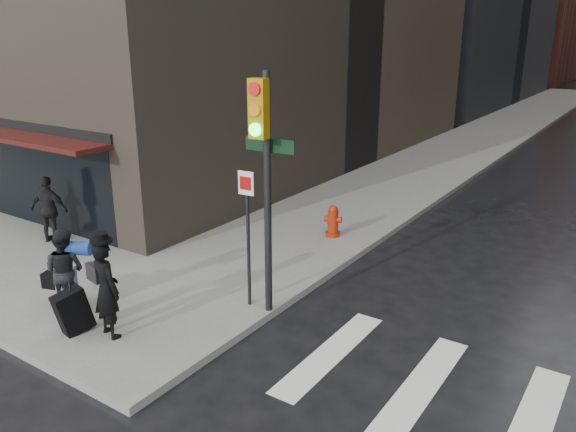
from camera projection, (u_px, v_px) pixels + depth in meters
name	position (u px, v px, depth m)	size (l,w,h in m)	color
ground	(141.00, 320.00, 10.46)	(140.00, 140.00, 0.00)	black
sidewalk_left	(505.00, 126.00, 31.73)	(4.00, 50.00, 0.15)	slate
storefront	(10.00, 161.00, 15.10)	(8.40, 1.11, 2.83)	black
man_overcoat	(99.00, 292.00, 9.44)	(1.13, 0.91, 1.90)	black
man_jeans	(65.00, 270.00, 10.33)	(1.16, 0.81, 1.59)	black
man_greycoat	(49.00, 210.00, 13.74)	(1.06, 0.74, 1.67)	black
traffic_light	(262.00, 164.00, 9.61)	(1.09, 0.50, 4.37)	black
fire_hydrant	(333.00, 222.00, 14.26)	(0.48, 0.36, 0.82)	#961F09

